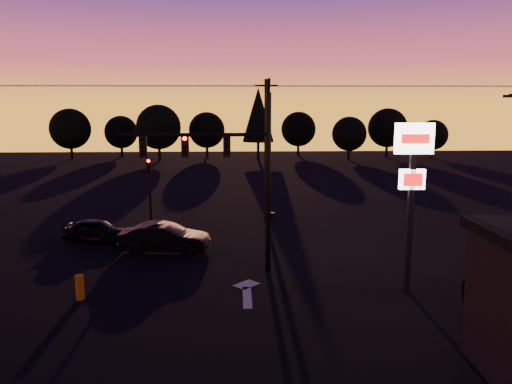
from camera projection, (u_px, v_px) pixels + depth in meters
ground at (234, 308)px, 18.64m from camera, size 120.00×120.00×0.00m
lane_arrow at (247, 291)px, 20.30m from camera, size 1.20×3.10×0.01m
traffic_signal_mast at (232, 164)px, 21.69m from camera, size 6.79×0.52×8.58m
secondary_signal at (150, 184)px, 29.24m from camera, size 0.30×0.31×4.35m
pylon_sign at (412, 171)px, 19.51m from camera, size 1.50×0.28×6.80m
utility_pole_1 at (266, 150)px, 31.67m from camera, size 1.40×0.26×9.00m
power_wires at (266, 86)px, 30.96m from camera, size 36.00×1.22×0.07m
bollard at (80, 287)px, 19.38m from camera, size 0.33×0.33×0.98m
tree_0 at (70, 129)px, 66.24m from camera, size 5.36×5.36×6.74m
tree_1 at (121, 132)px, 69.53m from camera, size 4.54×4.54×5.71m
tree_2 at (159, 127)px, 64.68m from camera, size 5.77×5.78×7.26m
tree_3 at (207, 130)px, 68.95m from camera, size 4.95×4.95×6.22m
tree_4 at (258, 115)px, 65.88m from camera, size 4.18×4.18×9.50m
tree_5 at (298, 129)px, 71.42m from camera, size 4.95×4.95×6.22m
tree_6 at (349, 134)px, 65.80m from camera, size 4.54×4.54×5.71m
tree_7 at (388, 128)px, 68.87m from camera, size 5.36×5.36×6.74m
tree_8 at (433, 135)px, 68.28m from camera, size 4.12×4.12×5.19m
car_left at (97, 230)px, 27.42m from camera, size 3.94×2.36×1.26m
car_mid at (164, 238)px, 25.47m from camera, size 4.68×2.07×1.49m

